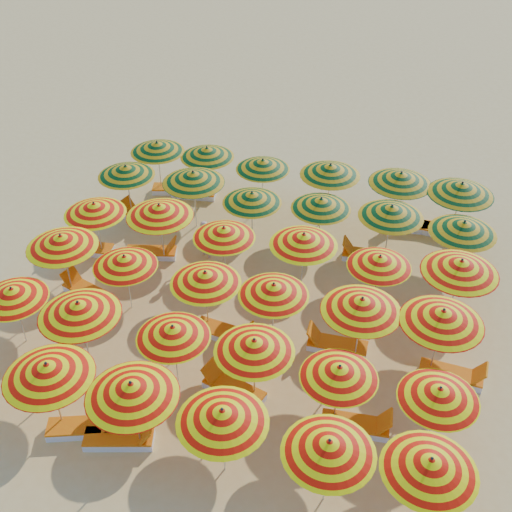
{
  "coord_description": "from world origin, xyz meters",
  "views": [
    {
      "loc": [
        4.55,
        -14.2,
        13.29
      ],
      "look_at": [
        0.0,
        0.5,
        1.6
      ],
      "focal_mm": 45.0,
      "sensor_mm": 36.0,
      "label": 1
    }
  ],
  "objects_px": {
    "umbrella_12": "(61,241)",
    "umbrella_19": "(159,210)",
    "lounger_12": "(176,189)",
    "lounger_13": "(195,193)",
    "umbrella_11": "(439,394)",
    "beachgoer_a": "(205,239)",
    "lounger_9": "(153,252)",
    "lounger_10": "(142,217)",
    "lounger_11": "(366,255)",
    "lounger_15": "(437,230)",
    "umbrella_29": "(464,227)",
    "lounger_8": "(87,248)",
    "lounger_7": "(452,375)",
    "lounger_14": "(408,226)",
    "lounger_4": "(87,291)",
    "umbrella_3": "(222,416)",
    "umbrella_13": "(125,261)",
    "lounger_2": "(233,389)",
    "umbrella_7": "(79,309)",
    "umbrella_2": "(131,390)",
    "umbrella_28": "(391,211)",
    "umbrella_34": "(401,178)",
    "umbrella_17": "(443,317)",
    "umbrella_23": "(461,267)",
    "umbrella_8": "(173,332)",
    "umbrella_10": "(339,372)",
    "umbrella_24": "(126,171)",
    "umbrella_22": "(380,261)",
    "umbrella_9": "(254,346)",
    "umbrella_30": "(157,147)",
    "umbrella_6": "(12,294)",
    "umbrella_21": "(304,239)",
    "umbrella_27": "(321,204)",
    "umbrella_16": "(362,305)",
    "lounger_6": "(336,345)",
    "umbrella_26": "(252,198)",
    "lounger_5": "(224,332)",
    "umbrella_25": "(193,177)",
    "umbrella_32": "(263,165)",
    "umbrella_20": "(224,233)",
    "umbrella_31": "(207,152)",
    "umbrella_15": "(274,290)",
    "lounger_0": "(84,427)",
    "umbrella_35": "(461,189)",
    "lounger_3": "(357,425)"
  },
  "relations": [
    {
      "from": "umbrella_2",
      "to": "umbrella_29",
      "type": "relative_size",
      "value": 1.06
    },
    {
      "from": "umbrella_13",
      "to": "lounger_0",
      "type": "distance_m",
      "value": 4.99
    },
    {
      "from": "umbrella_8",
      "to": "umbrella_10",
      "type": "xyz_separation_m",
      "value": [
        4.34,
        -0.07,
        -0.02
      ]
    },
    {
      "from": "umbrella_11",
      "to": "lounger_4",
      "type": "xyz_separation_m",
      "value": [
        -10.81,
        2.49,
        -1.65
      ]
    },
    {
      "from": "umbrella_3",
      "to": "umbrella_29",
      "type": "height_order",
      "value": "umbrella_29"
    },
    {
      "from": "umbrella_34",
      "to": "umbrella_17",
      "type": "bearing_deg",
      "value": -74.36
    },
    {
      "from": "umbrella_29",
      "to": "umbrella_26",
      "type": "bearing_deg",
      "value": -178.74
    },
    {
      "from": "umbrella_28",
      "to": "lounger_2",
      "type": "distance_m",
      "value": 7.86
    },
    {
      "from": "umbrella_25",
      "to": "umbrella_32",
      "type": "distance_m",
      "value": 2.73
    },
    {
      "from": "lounger_10",
      "to": "lounger_13",
      "type": "bearing_deg",
      "value": -107.79
    },
    {
      "from": "umbrella_11",
      "to": "beachgoer_a",
      "type": "bearing_deg",
      "value": 145.11
    },
    {
      "from": "lounger_2",
      "to": "umbrella_25",
      "type": "bearing_deg",
      "value": -47.15
    },
    {
      "from": "lounger_5",
      "to": "umbrella_34",
      "type": "bearing_deg",
      "value": 67.31
    },
    {
      "from": "umbrella_35",
      "to": "lounger_3",
      "type": "height_order",
      "value": "umbrella_35"
    },
    {
      "from": "umbrella_29",
      "to": "lounger_8",
      "type": "distance_m",
      "value": 12.49
    },
    {
      "from": "umbrella_13",
      "to": "lounger_2",
      "type": "relative_size",
      "value": 1.33
    },
    {
      "from": "lounger_2",
      "to": "umbrella_7",
      "type": "bearing_deg",
      "value": 17.08
    },
    {
      "from": "lounger_3",
      "to": "lounger_8",
      "type": "distance_m",
      "value": 11.23
    },
    {
      "from": "lounger_7",
      "to": "lounger_14",
      "type": "height_order",
      "value": "same"
    },
    {
      "from": "umbrella_21",
      "to": "umbrella_27",
      "type": "relative_size",
      "value": 0.91
    },
    {
      "from": "lounger_11",
      "to": "lounger_15",
      "type": "height_order",
      "value": "same"
    },
    {
      "from": "lounger_3",
      "to": "umbrella_3",
      "type": "bearing_deg",
      "value": -149.24
    },
    {
      "from": "umbrella_29",
      "to": "lounger_7",
      "type": "bearing_deg",
      "value": -86.61
    },
    {
      "from": "umbrella_12",
      "to": "beachgoer_a",
      "type": "height_order",
      "value": "umbrella_12"
    },
    {
      "from": "umbrella_11",
      "to": "umbrella_15",
      "type": "xyz_separation_m",
      "value": [
        -4.66,
        2.38,
        0.06
      ]
    },
    {
      "from": "lounger_6",
      "to": "umbrella_26",
      "type": "bearing_deg",
      "value": -50.62
    },
    {
      "from": "umbrella_19",
      "to": "umbrella_13",
      "type": "bearing_deg",
      "value": -90.77
    },
    {
      "from": "umbrella_2",
      "to": "lounger_11",
      "type": "distance_m",
      "value": 10.21
    },
    {
      "from": "umbrella_12",
      "to": "umbrella_19",
      "type": "distance_m",
      "value": 3.21
    },
    {
      "from": "umbrella_16",
      "to": "lounger_6",
      "type": "relative_size",
      "value": 1.44
    },
    {
      "from": "lounger_12",
      "to": "lounger_13",
      "type": "bearing_deg",
      "value": -20.21
    },
    {
      "from": "umbrella_2",
      "to": "umbrella_30",
      "type": "xyz_separation_m",
      "value": [
        -4.43,
        11.23,
        -0.14
      ]
    },
    {
      "from": "lounger_15",
      "to": "umbrella_22",
      "type": "bearing_deg",
      "value": -99.86
    },
    {
      "from": "umbrella_9",
      "to": "lounger_10",
      "type": "bearing_deg",
      "value": 133.58
    },
    {
      "from": "lounger_9",
      "to": "beachgoer_a",
      "type": "bearing_deg",
      "value": 1.97
    },
    {
      "from": "umbrella_12",
      "to": "umbrella_24",
      "type": "relative_size",
      "value": 1.11
    },
    {
      "from": "umbrella_11",
      "to": "umbrella_27",
      "type": "distance_m",
      "value": 8.29
    },
    {
      "from": "umbrella_13",
      "to": "lounger_10",
      "type": "height_order",
      "value": "umbrella_13"
    },
    {
      "from": "umbrella_17",
      "to": "lounger_2",
      "type": "bearing_deg",
      "value": -155.04
    },
    {
      "from": "umbrella_20",
      "to": "umbrella_31",
      "type": "height_order",
      "value": "umbrella_31"
    },
    {
      "from": "lounger_11",
      "to": "lounger_14",
      "type": "bearing_deg",
      "value": -121.83
    },
    {
      "from": "lounger_10",
      "to": "lounger_12",
      "type": "distance_m",
      "value": 2.24
    },
    {
      "from": "lounger_2",
      "to": "umbrella_3",
      "type": "bearing_deg",
      "value": 118.71
    },
    {
      "from": "umbrella_8",
      "to": "umbrella_6",
      "type": "bearing_deg",
      "value": 178.87
    },
    {
      "from": "umbrella_9",
      "to": "umbrella_34",
      "type": "xyz_separation_m",
      "value": [
        2.47,
        9.07,
        0.14
      ]
    },
    {
      "from": "umbrella_25",
      "to": "umbrella_15",
      "type": "bearing_deg",
      "value": -48.14
    },
    {
      "from": "umbrella_8",
      "to": "umbrella_23",
      "type": "bearing_deg",
      "value": 33.9
    },
    {
      "from": "umbrella_17",
      "to": "umbrella_28",
      "type": "height_order",
      "value": "umbrella_17"
    },
    {
      "from": "lounger_12",
      "to": "lounger_13",
      "type": "height_order",
      "value": "same"
    },
    {
      "from": "umbrella_23",
      "to": "lounger_2",
      "type": "xyz_separation_m",
      "value": [
        -5.3,
        -4.59,
        -1.93
      ]
    }
  ]
}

